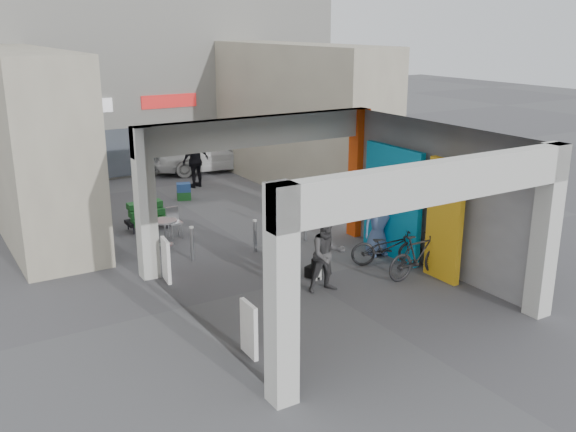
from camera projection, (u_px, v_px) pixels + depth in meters
ground at (305, 279)px, 14.77m from camera, size 90.00×90.00×0.00m
arcade_canopy at (348, 187)px, 13.71m from camera, size 6.40×6.45×6.40m
far_building at (112, 68)px, 25.07m from camera, size 18.00×4.08×8.00m
plaza_bldg_left at (26, 141)px, 17.95m from camera, size 2.00×9.00×5.00m
plaza_bldg_right at (298, 117)px, 22.43m from camera, size 2.00×9.00×5.00m
bollard_left at (192, 244)px, 15.82m from camera, size 0.09×0.09×0.86m
bollard_center at (255, 236)px, 16.45m from camera, size 0.09×0.09×0.83m
bollard_right at (305, 224)px, 17.29m from camera, size 0.09×0.09×0.91m
advert_board_near at (249, 329)px, 11.26m from camera, size 0.11×0.55×1.00m
advert_board_far at (166, 260)px, 14.54m from camera, size 0.16×0.56×1.00m
cafe_set at (158, 232)px, 17.13m from camera, size 1.37×1.11×0.83m
produce_stand at (147, 219)px, 18.27m from camera, size 1.17×0.64×0.77m
crate_stack at (184, 191)px, 21.34m from camera, size 0.54×0.48×0.56m
border_collie at (315, 267)px, 14.73m from camera, size 0.25×0.50×0.69m
man_with_dog at (287, 251)px, 14.13m from camera, size 0.73×0.66×1.68m
man_back_turned at (327, 254)px, 13.89m from camera, size 0.93×0.79×1.70m
man_elderly at (379, 224)px, 16.12m from camera, size 0.89×0.69×1.63m
man_crates at (196, 160)px, 22.81m from camera, size 1.23×0.79×1.94m
bicycle_front at (387, 247)px, 15.52m from camera, size 1.83×1.33×0.92m
bicycle_rear at (419, 256)px, 14.74m from camera, size 1.75×0.50×1.05m
white_van at (209, 152)px, 25.40m from camera, size 4.76×2.51×1.54m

